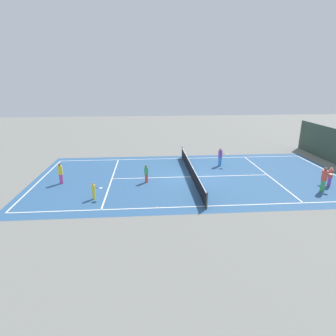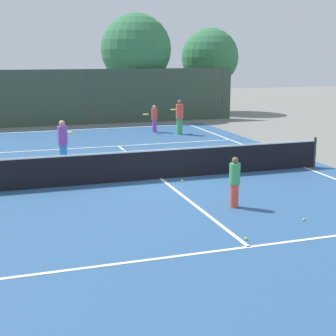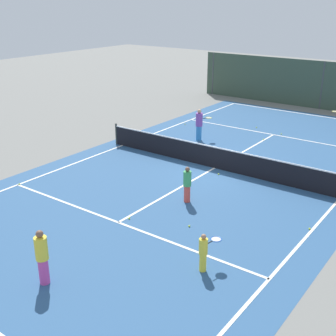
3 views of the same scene
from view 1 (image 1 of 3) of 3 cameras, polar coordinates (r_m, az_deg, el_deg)
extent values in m
plane|color=slate|center=(22.47, 4.84, -1.84)|extent=(80.00, 80.00, 0.00)
cube|color=#2D5684|center=(22.47, 4.84, -1.83)|extent=(13.00, 25.00, 0.00)
cube|color=white|center=(27.66, 3.06, 2.00)|extent=(0.10, 24.00, 0.01)
cube|color=white|center=(17.48, 7.69, -7.87)|extent=(0.10, 24.00, 0.01)
cube|color=white|center=(23.77, -25.09, -2.40)|extent=(11.00, 0.10, 0.01)
cube|color=white|center=(27.08, 30.79, -0.92)|extent=(11.00, 0.10, 0.01)
cube|color=white|center=(22.38, -11.57, -2.21)|extent=(11.00, 0.10, 0.01)
cube|color=white|center=(24.31, 19.91, -1.33)|extent=(11.00, 0.10, 0.01)
cube|color=white|center=(22.47, 4.84, -1.82)|extent=(0.10, 12.80, 0.01)
cylinder|color=#333833|center=(27.90, 2.97, 3.29)|extent=(0.10, 0.10, 1.10)
cylinder|color=#333833|center=(16.90, 8.04, -6.79)|extent=(0.10, 0.10, 1.10)
cube|color=black|center=(22.32, 4.87, -0.69)|extent=(11.80, 0.03, 0.95)
cube|color=white|center=(22.17, 4.90, 0.54)|extent=(11.80, 0.04, 0.05)
cylinder|color=#3F4447|center=(34.71, 26.14, 6.16)|extent=(0.12, 0.12, 3.20)
cylinder|color=purple|center=(23.69, 30.46, -2.44)|extent=(0.24, 0.24, 0.66)
cylinder|color=#E54C3F|center=(23.51, 30.69, -1.01)|extent=(0.30, 0.30, 0.58)
sphere|color=tan|center=(23.41, 30.84, -0.13)|extent=(0.18, 0.18, 0.18)
cylinder|color=black|center=(23.67, 30.13, -0.73)|extent=(0.20, 0.09, 0.03)
torus|color=yellow|center=(23.81, 29.66, -0.56)|extent=(0.42, 0.42, 0.03)
cylinder|color=silver|center=(23.81, 29.66, -0.56)|extent=(0.35, 0.35, 0.00)
cylinder|color=yellow|center=(18.89, -15.14, -5.46)|extent=(0.20, 0.20, 0.54)
cylinder|color=yellow|center=(18.70, -15.26, -4.03)|extent=(0.25, 0.25, 0.47)
sphere|color=#A37556|center=(18.59, -15.34, -3.15)|extent=(0.15, 0.15, 0.15)
cylinder|color=black|center=(18.60, -14.48, -4.02)|extent=(0.07, 0.20, 0.03)
torus|color=blue|center=(18.51, -13.76, -4.06)|extent=(0.39, 0.39, 0.03)
cylinder|color=silver|center=(18.51, -13.76, -4.06)|extent=(0.32, 0.32, 0.00)
cylinder|color=#E54C3F|center=(21.20, -4.49, -2.13)|extent=(0.24, 0.24, 0.65)
cylinder|color=#3FA559|center=(21.00, -4.53, -0.58)|extent=(0.30, 0.30, 0.57)
sphere|color=brown|center=(20.88, -4.55, 0.39)|extent=(0.18, 0.18, 0.18)
cylinder|color=#D14799|center=(22.39, -21.27, -2.11)|extent=(0.27, 0.27, 0.74)
cylinder|color=yellow|center=(22.18, -21.47, -0.42)|extent=(0.34, 0.34, 0.65)
sphere|color=brown|center=(22.06, -21.59, 0.62)|extent=(0.20, 0.20, 0.20)
cylinder|color=#388CD8|center=(25.62, 10.71, 1.31)|extent=(0.29, 0.29, 0.79)
cylinder|color=purple|center=(25.42, 10.81, 2.91)|extent=(0.36, 0.36, 0.69)
sphere|color=tan|center=(25.31, 10.86, 3.90)|extent=(0.21, 0.21, 0.21)
cylinder|color=black|center=(25.34, 11.54, 2.90)|extent=(0.12, 0.19, 0.03)
torus|color=yellow|center=(25.29, 12.09, 2.84)|extent=(0.45, 0.45, 0.03)
cylinder|color=silver|center=(25.29, 12.09, 2.84)|extent=(0.37, 0.37, 0.00)
cylinder|color=#3FA559|center=(22.25, 29.43, -3.25)|extent=(0.30, 0.30, 0.83)
cylinder|color=#E54C3F|center=(22.01, 29.73, -1.36)|extent=(0.38, 0.38, 0.72)
sphere|color=brown|center=(21.88, 29.92, -0.18)|extent=(0.22, 0.22, 0.22)
cylinder|color=black|center=(22.25, 30.33, -1.17)|extent=(0.08, 0.20, 0.03)
torus|color=yellow|center=(22.44, 30.76, -1.10)|extent=(0.40, 0.40, 0.03)
cylinder|color=silver|center=(22.44, 30.76, -1.10)|extent=(0.34, 0.34, 0.00)
sphere|color=#CCE533|center=(27.53, -10.17, 1.72)|extent=(0.07, 0.07, 0.07)
sphere|color=#CCE533|center=(20.28, -8.98, -4.12)|extent=(0.07, 0.07, 0.07)
sphere|color=#CCE533|center=(25.76, 20.13, -0.23)|extent=(0.07, 0.07, 0.07)
sphere|color=#CCE533|center=(23.85, 17.18, -1.34)|extent=(0.07, 0.07, 0.07)
sphere|color=#CCE533|center=(27.49, 4.53, 1.92)|extent=(0.07, 0.07, 0.07)
sphere|color=#CCE533|center=(24.14, 20.86, -1.50)|extent=(0.07, 0.07, 0.07)
sphere|color=#CCE533|center=(17.20, -2.42, -8.07)|extent=(0.07, 0.07, 0.07)
sphere|color=#CCE533|center=(21.86, 3.49, -2.29)|extent=(0.07, 0.07, 0.07)
sphere|color=#CCE533|center=(28.45, 13.61, 2.02)|extent=(0.07, 0.07, 0.07)
sphere|color=#CCE533|center=(22.20, -10.56, -2.25)|extent=(0.07, 0.07, 0.07)
camera|label=2|loc=(28.62, -29.68, 8.57)|focal=54.07mm
camera|label=3|loc=(17.22, -53.19, 9.61)|focal=47.65mm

